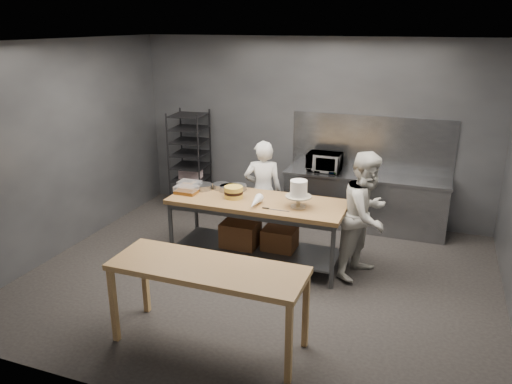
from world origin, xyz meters
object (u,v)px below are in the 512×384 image
chef_behind (263,191)px  microwave (324,162)px  frosted_cake_stand (299,191)px  work_table (257,223)px  chef_right (366,215)px  near_counter (208,274)px  layer_cake (234,192)px  speed_rack (190,161)px

chef_behind → microwave: (0.70, 1.01, 0.27)m
microwave → frosted_cake_stand: bearing=-87.5°
frosted_cake_stand → work_table: bearing=171.8°
work_table → microwave: size_ratio=4.43×
chef_behind → chef_right: 1.74m
near_counter → chef_behind: size_ratio=1.28×
work_table → chef_behind: chef_behind is taller
frosted_cake_stand → layer_cake: size_ratio=1.42×
near_counter → layer_cake: (-0.52, 1.93, 0.19)m
work_table → microwave: bearing=73.3°
work_table → layer_cake: bearing=-173.7°
work_table → chef_right: size_ratio=1.42×
speed_rack → frosted_cake_stand: 3.06m
work_table → chef_behind: bearing=103.5°
chef_behind → layer_cake: (-0.15, -0.77, 0.22)m
chef_right → microwave: 1.87m
near_counter → work_table: bearing=95.6°
frosted_cake_stand → layer_cake: (-0.93, 0.05, -0.14)m
microwave → frosted_cake_stand: (0.08, -1.83, 0.09)m
chef_right → layer_cake: size_ratio=6.56×
chef_behind → near_counter: bearing=80.1°
chef_behind → microwave: 1.25m
near_counter → speed_rack: speed_rack is taller
speed_rack → chef_right: size_ratio=1.04×
layer_cake → chef_behind: bearing=78.7°
layer_cake → work_table: bearing=6.3°
microwave → layer_cake: (-0.85, -1.78, -0.05)m
work_table → frosted_cake_stand: frosted_cake_stand is taller
near_counter → microwave: bearing=84.9°
chef_behind → layer_cake: 0.82m
near_counter → speed_rack: size_ratio=1.14×
work_table → speed_rack: bearing=138.6°
work_table → microwave: microwave is taller
chef_behind → speed_rack: bearing=-46.1°
chef_right → frosted_cake_stand: (-0.85, -0.22, 0.30)m
speed_rack → layer_cake: 2.31m
work_table → speed_rack: size_ratio=1.37×
work_table → speed_rack: speed_rack is taller
chef_right → microwave: size_ratio=3.11×
layer_cake → frosted_cake_stand: bearing=-3.0°
work_table → chef_right: bearing=5.3°
speed_rack → work_table: bearing=-41.4°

